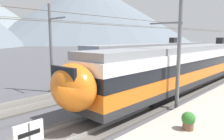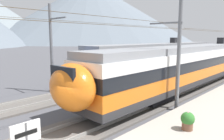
{
  "view_description": "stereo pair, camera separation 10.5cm",
  "coord_description": "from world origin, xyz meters",
  "px_view_note": "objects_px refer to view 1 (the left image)",
  "views": [
    {
      "loc": [
        -3.93,
        -6.54,
        4.55
      ],
      "look_at": [
        7.24,
        3.89,
        2.24
      ],
      "focal_mm": 34.45,
      "sensor_mm": 36.0,
      "label": 1
    },
    {
      "loc": [
        -3.86,
        -6.62,
        4.55
      ],
      "look_at": [
        7.24,
        3.89,
        2.24
      ],
      "focal_mm": 34.45,
      "sensor_mm": 36.0,
      "label": 2
    }
  ],
  "objects_px": {
    "train_near_platform": "(202,61)",
    "potted_plant_platform_edge": "(188,120)",
    "catenary_mast_far_side": "(52,46)",
    "catenary_mast_mid": "(177,41)",
    "train_far_track": "(156,57)"
  },
  "relations": [
    {
      "from": "train_near_platform",
      "to": "catenary_mast_far_side",
      "type": "height_order",
      "value": "catenary_mast_far_side"
    },
    {
      "from": "catenary_mast_far_side",
      "to": "potted_plant_platform_edge",
      "type": "distance_m",
      "value": 12.17
    },
    {
      "from": "train_near_platform",
      "to": "train_far_track",
      "type": "xyz_separation_m",
      "value": [
        1.03,
        5.81,
        -0.01
      ]
    },
    {
      "from": "train_near_platform",
      "to": "potted_plant_platform_edge",
      "type": "relative_size",
      "value": 39.19
    },
    {
      "from": "train_near_platform",
      "to": "catenary_mast_mid",
      "type": "xyz_separation_m",
      "value": [
        -9.19,
        -1.83,
        2.09
      ]
    },
    {
      "from": "catenary_mast_mid",
      "to": "potted_plant_platform_edge",
      "type": "distance_m",
      "value": 5.24
    },
    {
      "from": "potted_plant_platform_edge",
      "to": "catenary_mast_far_side",
      "type": "bearing_deg",
      "value": 88.37
    },
    {
      "from": "train_near_platform",
      "to": "potted_plant_platform_edge",
      "type": "xyz_separation_m",
      "value": [
        -12.38,
        -4.11,
        -1.39
      ]
    },
    {
      "from": "catenary_mast_mid",
      "to": "train_far_track",
      "type": "bearing_deg",
      "value": 36.79
    },
    {
      "from": "catenary_mast_far_side",
      "to": "potted_plant_platform_edge",
      "type": "xyz_separation_m",
      "value": [
        -0.33,
        -11.79,
        -3.02
      ]
    },
    {
      "from": "catenary_mast_mid",
      "to": "catenary_mast_far_side",
      "type": "distance_m",
      "value": 9.94
    },
    {
      "from": "catenary_mast_far_side",
      "to": "catenary_mast_mid",
      "type": "bearing_deg",
      "value": -73.29
    },
    {
      "from": "train_near_platform",
      "to": "catenary_mast_mid",
      "type": "relative_size",
      "value": 0.76
    },
    {
      "from": "potted_plant_platform_edge",
      "to": "train_near_platform",
      "type": "bearing_deg",
      "value": 18.37
    },
    {
      "from": "potted_plant_platform_edge",
      "to": "train_far_track",
      "type": "bearing_deg",
      "value": 36.48
    }
  ]
}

